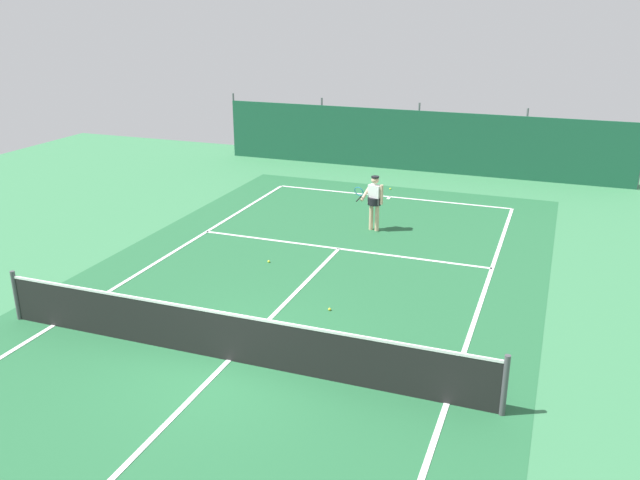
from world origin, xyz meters
name	(u,v)px	position (x,y,z in m)	size (l,w,h in m)	color
ground_plane	(229,360)	(0.00, 0.00, 0.00)	(36.00, 36.00, 0.00)	#387A4C
court_surface	(229,360)	(0.00, 0.00, 0.00)	(11.02, 26.60, 0.01)	#236038
tennis_net	(228,336)	(0.00, 0.00, 0.51)	(10.12, 0.10, 1.10)	black
back_fence	(419,152)	(0.00, 16.46, 0.67)	(16.30, 0.98, 2.70)	#195138
tennis_player	(374,199)	(0.44, 8.28, 0.96)	(0.81, 0.68, 1.64)	#D8AD8C
tennis_ball_near_player	(390,189)	(-0.24, 12.84, 0.03)	(0.07, 0.07, 0.07)	#CCDB33
tennis_ball_midcourt	(269,261)	(-1.38, 4.81, 0.03)	(0.07, 0.07, 0.07)	#CCDB33
tennis_ball_by_sideline	(330,309)	(1.06, 2.68, 0.03)	(0.07, 0.07, 0.07)	#CCDB33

